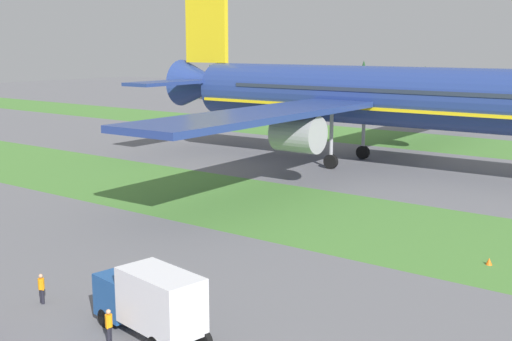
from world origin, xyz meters
TOP-DOWN VIEW (x-y plane):
  - grass_strip_near at (0.00, 38.65)m, footprint 320.00×17.52m
  - grass_strip_far at (0.00, 85.70)m, footprint 320.00×17.52m
  - airliner at (-5.52, 62.14)m, footprint 58.86×72.61m
  - catering_truck at (8.28, 13.30)m, footprint 7.22×3.33m
  - ground_crew_marshaller at (0.24, 12.62)m, footprint 0.55×0.36m
  - ground_crew_loader at (7.18, 11.58)m, footprint 0.36×0.50m
  - taxiway_marker_2 at (18.18, 34.50)m, footprint 0.44×0.44m

SIDE VIEW (x-z plane):
  - grass_strip_near at x=0.00m, z-range 0.00..0.01m
  - grass_strip_far at x=0.00m, z-range 0.00..0.01m
  - taxiway_marker_2 at x=18.18m, z-range 0.00..0.47m
  - ground_crew_marshaller at x=0.24m, z-range 0.08..1.82m
  - ground_crew_loader at x=7.18m, z-range 0.08..1.82m
  - catering_truck at x=8.28m, z-range 0.16..3.74m
  - airliner at x=-5.52m, z-range -3.34..20.32m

